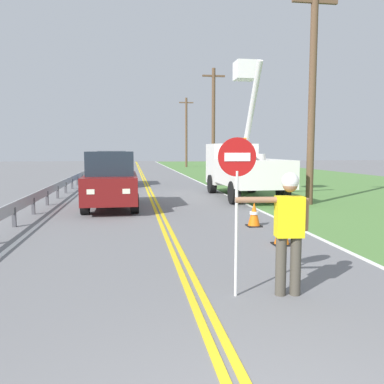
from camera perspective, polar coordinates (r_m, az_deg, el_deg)
grass_verge_right at (r=25.45m, az=21.03°, el=0.65°), size 16.00×110.00×0.01m
centerline_yellow_left at (r=22.16m, az=-6.29°, el=0.29°), size 0.11×110.00×0.01m
centerline_yellow_right at (r=22.17m, az=-5.83°, el=0.30°), size 0.11×110.00×0.01m
edge_line_right at (r=22.61m, az=3.09°, el=0.43°), size 0.12×110.00×0.01m
edge_line_left at (r=22.31m, az=-15.34°, el=0.15°), size 0.12×110.00×0.01m
flagger_worker at (r=6.15m, az=13.34°, el=-4.61°), size 1.08×0.28×1.83m
stop_sign_paddle at (r=5.89m, az=6.30°, el=1.57°), size 0.56×0.04×2.33m
utility_bucket_truck at (r=18.94m, az=6.98°, el=3.67°), size 2.67×6.83×6.06m
oncoming_suv_nearest at (r=15.35m, az=-11.24°, el=1.70°), size 1.95×4.62×2.10m
oncoming_suv_second at (r=25.38m, az=-11.03°, el=3.31°), size 1.99×4.64×2.10m
utility_pole_near at (r=16.86m, az=16.47°, el=13.18°), size 1.80×0.28×8.36m
utility_pole_mid at (r=32.83m, az=3.01°, el=9.90°), size 1.80×0.28×8.55m
utility_pole_far at (r=52.13m, az=-0.80°, el=8.50°), size 1.80×0.28×8.70m
traffic_cone_lead at (r=9.51m, az=12.47°, el=-5.25°), size 0.40×0.40×0.70m
traffic_cone_mid at (r=11.65m, az=8.68°, el=-3.14°), size 0.40×0.40×0.70m
guardrail_left_shoulder at (r=17.98m, az=-18.95°, el=0.36°), size 0.10×32.00×0.71m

